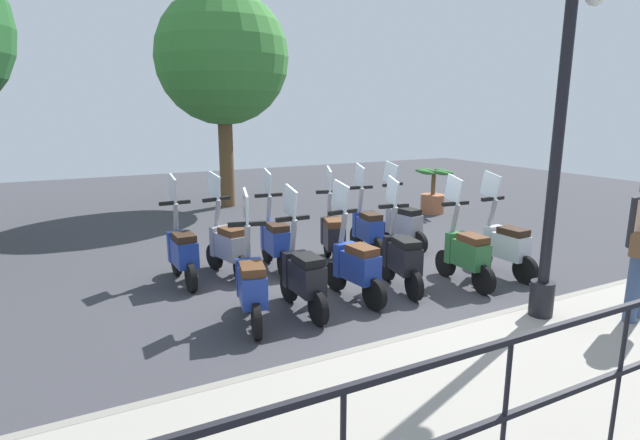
% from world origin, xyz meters
% --- Properties ---
extents(ground_plane, '(28.00, 28.00, 0.00)m').
position_xyz_m(ground_plane, '(0.00, 0.00, 0.00)').
color(ground_plane, '#38383D').
extents(promenade_walkway, '(2.20, 20.00, 0.15)m').
position_xyz_m(promenade_walkway, '(-3.15, 0.00, 0.07)').
color(promenade_walkway, gray).
rests_on(promenade_walkway, ground_plane).
extents(lamp_post_near, '(0.26, 0.90, 3.94)m').
position_xyz_m(lamp_post_near, '(-2.40, -0.98, 1.88)').
color(lamp_post_near, black).
rests_on(lamp_post_near, promenade_walkway).
extents(tree_distant, '(3.24, 3.24, 5.30)m').
position_xyz_m(tree_distant, '(6.39, -0.04, 3.65)').
color(tree_distant, brown).
rests_on(tree_distant, ground_plane).
extents(potted_palm, '(1.06, 0.66, 1.05)m').
position_xyz_m(potted_palm, '(3.26, -4.14, 0.45)').
color(potted_palm, '#9E5B3D').
rests_on(potted_palm, ground_plane).
extents(scooter_near_0, '(1.23, 0.44, 1.54)m').
position_xyz_m(scooter_near_0, '(-0.88, -2.02, 0.48)').
color(scooter_near_0, black).
rests_on(scooter_near_0, ground_plane).
extents(scooter_near_1, '(1.23, 0.44, 1.54)m').
position_xyz_m(scooter_near_1, '(-0.92, -1.22, 0.48)').
color(scooter_near_1, black).
rests_on(scooter_near_1, ground_plane).
extents(scooter_near_2, '(1.22, 0.48, 1.54)m').
position_xyz_m(scooter_near_2, '(-0.67, -0.30, 0.48)').
color(scooter_near_2, black).
rests_on(scooter_near_2, ground_plane).
extents(scooter_near_3, '(1.23, 0.44, 1.54)m').
position_xyz_m(scooter_near_3, '(-0.70, 0.46, 0.48)').
color(scooter_near_3, black).
rests_on(scooter_near_3, ground_plane).
extents(scooter_near_4, '(1.23, 0.44, 1.54)m').
position_xyz_m(scooter_near_4, '(-0.77, 1.24, 0.48)').
color(scooter_near_4, black).
rests_on(scooter_near_4, ground_plane).
extents(scooter_near_5, '(1.22, 0.50, 1.54)m').
position_xyz_m(scooter_near_5, '(-0.79, 1.90, 0.48)').
color(scooter_near_5, black).
rests_on(scooter_near_5, ground_plane).
extents(scooter_far_0, '(1.23, 0.44, 1.54)m').
position_xyz_m(scooter_far_0, '(1.00, -1.56, 0.48)').
color(scooter_far_0, black).
rests_on(scooter_far_0, ground_plane).
extents(scooter_far_1, '(1.23, 0.44, 1.54)m').
position_xyz_m(scooter_far_1, '(0.98, -0.80, 0.48)').
color(scooter_far_1, black).
rests_on(scooter_far_1, ground_plane).
extents(scooter_far_2, '(1.20, 0.55, 1.54)m').
position_xyz_m(scooter_far_2, '(0.82, -0.05, 0.48)').
color(scooter_far_2, black).
rests_on(scooter_far_2, ground_plane).
extents(scooter_far_3, '(1.23, 0.44, 1.54)m').
position_xyz_m(scooter_far_3, '(0.97, 0.89, 0.48)').
color(scooter_far_3, black).
rests_on(scooter_far_3, ground_plane).
extents(scooter_far_4, '(1.22, 0.50, 1.54)m').
position_xyz_m(scooter_far_4, '(1.01, 1.63, 0.48)').
color(scooter_far_4, black).
rests_on(scooter_far_4, ground_plane).
extents(scooter_far_5, '(1.23, 0.44, 1.54)m').
position_xyz_m(scooter_far_5, '(0.99, 2.30, 0.48)').
color(scooter_far_5, black).
rests_on(scooter_far_5, ground_plane).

